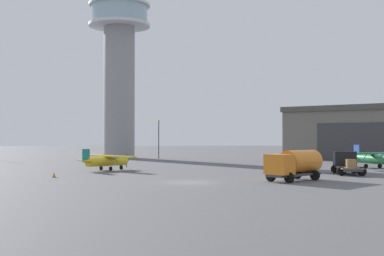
{
  "coord_description": "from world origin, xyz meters",
  "views": [
    {
      "loc": [
        -3.5,
        -47.49,
        4.24
      ],
      "look_at": [
        1.81,
        19.42,
        5.45
      ],
      "focal_mm": 47.48,
      "sensor_mm": 36.0,
      "label": 1
    }
  ],
  "objects": [
    {
      "name": "light_post_east",
      "position": [
        -2.14,
        52.51,
        4.69
      ],
      "size": [
        0.44,
        0.44,
        7.77
      ],
      "color": "#38383D",
      "rests_on": "ground_plane"
    },
    {
      "name": "truck_fuel_tanker_orange",
      "position": [
        10.38,
        0.9,
        1.66
      ],
      "size": [
        6.57,
        5.96,
        2.96
      ],
      "rotation": [
        0.0,
        0.0,
        3.83
      ],
      "color": "#38383D",
      "rests_on": "ground_plane"
    },
    {
      "name": "airplane_yellow",
      "position": [
        -9.24,
        17.67,
        1.3
      ],
      "size": [
        7.43,
        8.0,
        2.78
      ],
      "rotation": [
        0.0,
        0.0,
        0.71
      ],
      "color": "gold",
      "rests_on": "ground_plane"
    },
    {
      "name": "airplane_green",
      "position": [
        26.44,
        19.05,
        1.47
      ],
      "size": [
        10.64,
        8.34,
        3.15
      ],
      "rotation": [
        0.0,
        0.0,
        4.99
      ],
      "color": "#287A42",
      "rests_on": "ground_plane"
    },
    {
      "name": "truck_flatbed_black",
      "position": [
        18.8,
        9.12,
        1.24
      ],
      "size": [
        3.82,
        5.89,
        2.57
      ],
      "rotation": [
        0.0,
        0.0,
        1.4
      ],
      "color": "#38383D",
      "rests_on": "ground_plane"
    },
    {
      "name": "traffic_cone_near_left",
      "position": [
        -13.79,
        7.07,
        0.32
      ],
      "size": [
        0.36,
        0.36,
        0.64
      ],
      "color": "black",
      "rests_on": "ground_plane"
    },
    {
      "name": "hangar",
      "position": [
        40.09,
        45.67,
        5.04
      ],
      "size": [
        37.78,
        36.72,
        10.05
      ],
      "rotation": [
        0.0,
        0.0,
        -2.29
      ],
      "color": "#6B665B",
      "rests_on": "ground_plane"
    },
    {
      "name": "ground_plane",
      "position": [
        0.0,
        0.0,
        0.0
      ],
      "size": [
        400.0,
        400.0,
        0.0
      ],
      "primitive_type": "plane",
      "color": "#545456"
    },
    {
      "name": "control_tower",
      "position": [
        -10.14,
        56.58,
        19.32
      ],
      "size": [
        12.45,
        12.45,
        35.5
      ],
      "color": "gray",
      "rests_on": "ground_plane"
    }
  ]
}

